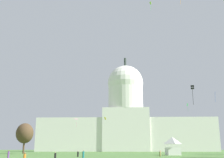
{
  "coord_description": "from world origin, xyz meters",
  "views": [
    {
      "loc": [
        0.92,
        -32.8,
        2.23
      ],
      "look_at": [
        -5.0,
        89.32,
        32.48
      ],
      "focal_mm": 45.0,
      "sensor_mm": 36.0,
      "label": 1
    }
  ],
  "objects": [
    {
      "name": "person_purple_mid_left",
      "position": [
        -26.03,
        32.47,
        0.81
      ],
      "size": [
        0.43,
        0.43,
        1.77
      ],
      "rotation": [
        0.0,
        0.0,
        3.25
      ],
      "color": "#703D93",
      "rests_on": "ground_plane"
    },
    {
      "name": "tree_west_near",
      "position": [
        -43.84,
        91.38,
        8.66
      ],
      "size": [
        10.94,
        11.44,
        13.09
      ],
      "color": "#4C3823",
      "rests_on": "ground_plane"
    },
    {
      "name": "kite_yellow_low",
      "position": [
        -9.56,
        110.9,
        17.12
      ],
      "size": [
        1.14,
        0.81,
        1.44
      ],
      "rotation": [
        0.0,
        0.0,
        1.57
      ],
      "color": "yellow"
    },
    {
      "name": "capitol_building",
      "position": [
        1.06,
        173.27,
        21.11
      ],
      "size": [
        125.72,
        26.55,
        69.67
      ],
      "color": "silver",
      "rests_on": "ground_plane"
    },
    {
      "name": "kite_blue_mid",
      "position": [
        36.72,
        79.14,
        23.3
      ],
      "size": [
        0.41,
        0.95,
        4.26
      ],
      "rotation": [
        0.0,
        0.0,
        0.58
      ],
      "color": "blue"
    },
    {
      "name": "person_olive_mid_right",
      "position": [
        10.22,
        47.15,
        0.66
      ],
      "size": [
        0.49,
        0.49,
        1.45
      ],
      "rotation": [
        0.0,
        0.0,
        2.18
      ],
      "color": "olive",
      "rests_on": "ground_plane"
    },
    {
      "name": "person_tan_edge_east",
      "position": [
        11.54,
        57.57,
        0.75
      ],
      "size": [
        0.54,
        0.54,
        1.67
      ],
      "rotation": [
        0.0,
        0.0,
        4.91
      ],
      "color": "tan",
      "rests_on": "ground_plane"
    },
    {
      "name": "person_teal_back_center",
      "position": [
        -9.11,
        34.98,
        0.8
      ],
      "size": [
        0.6,
        0.6,
        1.76
      ],
      "rotation": [
        0.0,
        0.0,
        3.57
      ],
      "color": "#1E757A",
      "rests_on": "ground_plane"
    },
    {
      "name": "person_black_lawn_far_left",
      "position": [
        -12.08,
        45.07,
        0.72
      ],
      "size": [
        0.61,
        0.61,
        1.61
      ],
      "rotation": [
        0.0,
        0.0,
        3.94
      ],
      "color": "black",
      "rests_on": "ground_plane"
    },
    {
      "name": "kite_pink_low",
      "position": [
        -19.0,
        80.84,
        13.27
      ],
      "size": [
        1.71,
        1.54,
        3.0
      ],
      "rotation": [
        0.0,
        0.0,
        0.68
      ],
      "color": "pink"
    },
    {
      "name": "person_black_aisle_center",
      "position": [
        -12.66,
        22.34,
        0.72
      ],
      "size": [
        0.53,
        0.53,
        1.57
      ],
      "rotation": [
        0.0,
        0.0,
        5.24
      ],
      "color": "black",
      "rests_on": "ground_plane"
    },
    {
      "name": "kite_green_mid",
      "position": [
        35.26,
        123.2,
        25.17
      ],
      "size": [
        0.81,
        0.63,
        4.36
      ],
      "rotation": [
        0.0,
        0.0,
        6.07
      ],
      "color": "green"
    },
    {
      "name": "kite_black_low",
      "position": [
        15.51,
        27.55,
        15.02
      ],
      "size": [
        0.86,
        0.88,
        4.24
      ],
      "rotation": [
        0.0,
        0.0,
        6.02
      ],
      "color": "black"
    },
    {
      "name": "kite_lime_high",
      "position": [
        10.84,
        64.05,
        55.39
      ],
      "size": [
        0.7,
        0.89,
        3.74
      ],
      "rotation": [
        0.0,
        0.0,
        4.35
      ],
      "color": "#8CD133"
    },
    {
      "name": "event_tent",
      "position": [
        16.43,
        63.93,
        2.99
      ],
      "size": [
        4.68,
        6.49,
        5.88
      ],
      "rotation": [
        0.0,
        0.0,
        0.05
      ],
      "color": "white",
      "rests_on": "ground_plane"
    }
  ]
}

